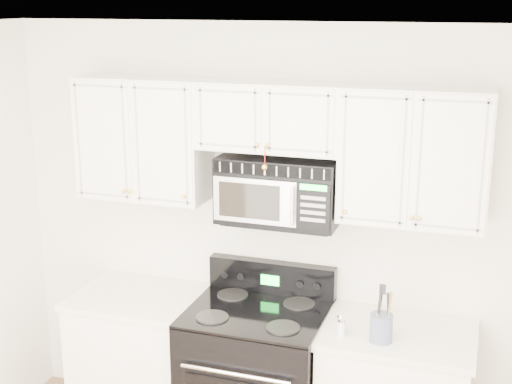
% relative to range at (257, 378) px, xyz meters
% --- Properties ---
extents(room, '(3.51, 3.51, 2.61)m').
position_rel_range_xyz_m(room, '(0.03, -1.41, 0.82)').
color(room, '#876648').
rests_on(room, ground).
extents(base_cabinet_left, '(0.86, 0.65, 0.92)m').
position_rel_range_xyz_m(base_cabinet_left, '(-0.77, 0.03, -0.06)').
color(base_cabinet_left, white).
rests_on(base_cabinet_left, ground).
extents(range, '(0.82, 0.74, 1.13)m').
position_rel_range_xyz_m(range, '(0.00, 0.00, 0.00)').
color(range, black).
rests_on(range, ground).
extents(upper_cabinets, '(2.44, 0.37, 0.75)m').
position_rel_range_xyz_m(upper_cabinets, '(0.03, 0.18, 1.45)').
color(upper_cabinets, white).
rests_on(upper_cabinets, ground).
extents(microwave, '(0.71, 0.40, 0.39)m').
position_rel_range_xyz_m(microwave, '(0.09, 0.16, 1.16)').
color(microwave, black).
rests_on(microwave, ground).
extents(utensil_crock, '(0.12, 0.12, 0.33)m').
position_rel_range_xyz_m(utensil_crock, '(0.75, -0.13, 0.52)').
color(utensil_crock, '#515A73').
rests_on(utensil_crock, base_cabinet_right).
extents(shaker_salt, '(0.04, 0.04, 0.10)m').
position_rel_range_xyz_m(shaker_salt, '(0.54, -0.13, 0.49)').
color(shaker_salt, silver).
rests_on(shaker_salt, base_cabinet_right).
extents(shaker_pepper, '(0.05, 0.05, 0.11)m').
position_rel_range_xyz_m(shaker_pepper, '(0.53, -0.10, 0.49)').
color(shaker_pepper, silver).
rests_on(shaker_pepper, base_cabinet_right).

